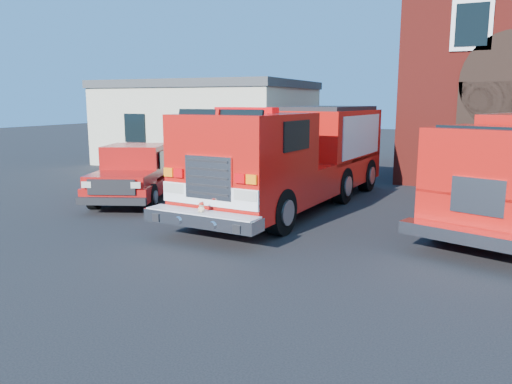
% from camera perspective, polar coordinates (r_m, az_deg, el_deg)
% --- Properties ---
extents(ground, '(100.00, 100.00, 0.00)m').
position_cam_1_polar(ground, '(12.54, 2.22, -4.95)').
color(ground, black).
rests_on(ground, ground).
extents(side_building, '(10.20, 8.20, 4.35)m').
position_cam_1_polar(side_building, '(27.74, -5.26, 8.04)').
color(side_building, beige).
rests_on(side_building, ground).
extents(fire_engine, '(3.82, 10.46, 3.15)m').
position_cam_1_polar(fire_engine, '(15.83, 4.60, 4.25)').
color(fire_engine, black).
rests_on(fire_engine, ground).
extents(pickup_truck, '(3.89, 6.04, 1.86)m').
position_cam_1_polar(pickup_truck, '(17.57, -13.23, 2.15)').
color(pickup_truck, black).
rests_on(pickup_truck, ground).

